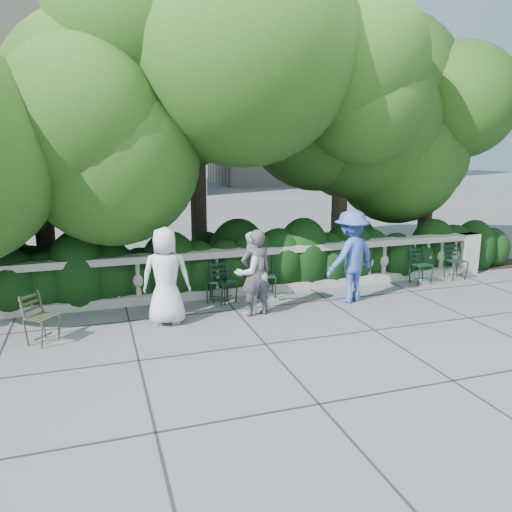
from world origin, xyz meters
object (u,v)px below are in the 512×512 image
object	(u,v)px
chair_d	(267,298)
person_older_blue	(351,256)
chair_f	(459,281)
chair_weathered	(51,344)
chair_b	(229,304)
person_woman_grey	(256,273)
person_businessman	(166,276)
chair_e	(424,285)
person_casual_man	(252,273)
chair_c	(216,305)

from	to	relation	value
chair_d	person_older_blue	distance (m)	1.95
chair_f	chair_weathered	xyz separation A→B (m)	(-8.91, -1.14, 0.00)
chair_f	person_older_blue	bearing A→B (deg)	-169.61
chair_weathered	chair_b	bearing A→B (deg)	-29.98
chair_d	person_woman_grey	bearing A→B (deg)	-110.46
chair_b	person_businessman	size ratio (longest dim) A/B	0.48
chair_e	chair_f	size ratio (longest dim) A/B	1.00
chair_d	person_businessman	size ratio (longest dim) A/B	0.48
person_businessman	chair_e	bearing A→B (deg)	-160.41
person_older_blue	chair_f	bearing A→B (deg)	171.72
person_businessman	person_casual_man	bearing A→B (deg)	-164.71
chair_weathered	person_businessman	world-z (taller)	person_businessman
chair_weathered	person_businessman	bearing A→B (deg)	-36.57
chair_c	chair_f	distance (m)	5.89
chair_e	chair_weathered	bearing A→B (deg)	-173.36
chair_c	chair_f	xyz separation A→B (m)	(5.89, -0.02, 0.00)
person_casual_man	person_businessman	bearing A→B (deg)	-19.90
chair_weathered	person_woman_grey	size ratio (longest dim) A/B	0.51
chair_d	chair_e	bearing A→B (deg)	7.74
chair_e	person_casual_man	size ratio (longest dim) A/B	0.53
chair_e	person_businessman	distance (m)	6.05
chair_f	chair_weathered	distance (m)	8.99
chair_e	person_older_blue	bearing A→B (deg)	-167.56
chair_c	chair_d	distance (m)	1.10
chair_weathered	person_woman_grey	bearing A→B (deg)	-43.27
person_woman_grey	chair_weathered	bearing A→B (deg)	-1.58
chair_b	chair_f	xyz separation A→B (m)	(5.65, 0.04, 0.00)
chair_d	chair_weathered	bearing A→B (deg)	-153.17
chair_b	person_older_blue	size ratio (longest dim) A/B	0.45
chair_c	person_casual_man	distance (m)	1.17
chair_b	chair_f	size ratio (longest dim) A/B	1.00
chair_e	chair_weathered	world-z (taller)	same
chair_weathered	person_older_blue	xyz separation A→B (m)	(5.68, 0.54, 0.94)
person_casual_man	person_older_blue	xyz separation A→B (m)	(2.13, 0.07, 0.15)
chair_c	chair_f	world-z (taller)	same
chair_c	chair_weathered	size ratio (longest dim) A/B	1.00
chair_d	chair_weathered	xyz separation A→B (m)	(-4.12, -1.24, 0.00)
person_businessman	person_casual_man	world-z (taller)	person_businessman
chair_c	chair_e	size ratio (longest dim) A/B	1.00
chair_b	chair_weathered	world-z (taller)	same
chair_e	person_woman_grey	distance (m)	4.44
chair_b	chair_d	world-z (taller)	same
chair_b	chair_c	world-z (taller)	same
person_woman_grey	person_casual_man	xyz separation A→B (m)	(-0.04, 0.14, -0.03)
person_businessman	chair_b	bearing A→B (deg)	-139.30
chair_b	chair_e	world-z (taller)	same
chair_c	person_casual_man	size ratio (longest dim) A/B	0.53
chair_b	chair_e	xyz separation A→B (m)	(4.63, -0.02, 0.00)
chair_f	person_older_blue	world-z (taller)	person_older_blue
chair_c	chair_f	size ratio (longest dim) A/B	1.00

